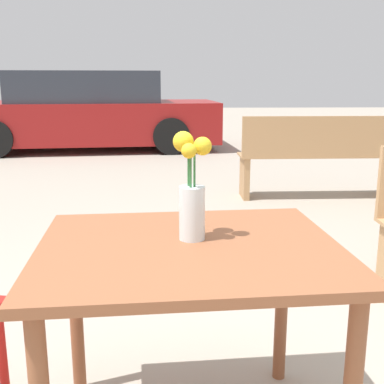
% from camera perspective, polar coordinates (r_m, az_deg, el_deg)
% --- Properties ---
extents(table_front, '(0.98, 0.83, 0.70)m').
position_cam_1_polar(table_front, '(1.52, -0.32, -9.80)').
color(table_front, brown).
rests_on(table_front, ground_plane).
extents(flower_vase, '(0.12, 0.12, 0.34)m').
position_cam_1_polar(flower_vase, '(1.50, -0.05, -0.74)').
color(flower_vase, silver).
rests_on(flower_vase, table_front).
extents(bench_middle, '(1.66, 0.37, 0.85)m').
position_cam_1_polar(bench_middle, '(5.07, 15.11, 4.40)').
color(bench_middle, tan).
rests_on(bench_middle, ground_plane).
extents(parked_car, '(4.62, 2.11, 1.34)m').
position_cam_1_polar(parked_car, '(8.67, -12.28, 9.15)').
color(parked_car, maroon).
rests_on(parked_car, ground_plane).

